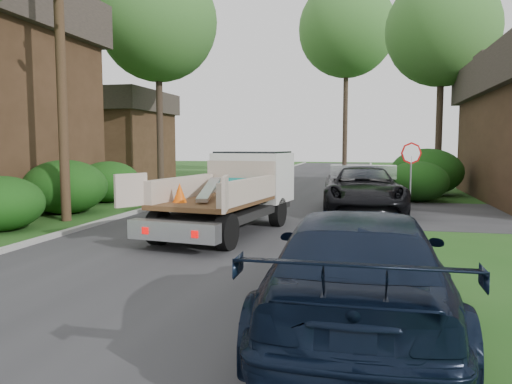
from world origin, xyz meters
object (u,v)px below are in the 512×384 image
at_px(house_left_far, 107,135).
at_px(tree_left_back, 1,10).
at_px(tree_right_far, 442,30).
at_px(navy_suv, 358,271).
at_px(tree_left_far, 158,22).
at_px(tree_center_far, 347,29).
at_px(flatbed_truck, 239,187).
at_px(black_pickup, 363,189).
at_px(utility_pole, 61,53).
at_px(stop_sign, 411,163).

xyz_separation_m(house_left_far, tree_left_back, (-0.50, -9.00, 5.93)).
relative_size(tree_right_far, navy_suv, 2.11).
bearing_deg(tree_left_far, tree_center_far, 53.84).
height_order(flatbed_truck, navy_suv, flatbed_truck).
relative_size(tree_right_far, black_pickup, 1.97).
distance_m(utility_pole, navy_suv, 12.60).
height_order(utility_pole, navy_suv, utility_pole).
relative_size(utility_pole, tree_center_far, 0.68).
bearing_deg(utility_pole, tree_center_far, 73.35).
distance_m(tree_left_far, navy_suv, 23.91).
relative_size(utility_pole, flatbed_truck, 1.65).
distance_m(house_left_far, tree_right_far, 21.78).
bearing_deg(tree_left_back, house_left_far, 86.82).
distance_m(utility_pole, house_left_far, 18.93).
bearing_deg(tree_left_back, flatbed_truck, -30.20).
height_order(house_left_far, tree_left_far, tree_left_far).
xyz_separation_m(tree_center_far, navy_suv, (1.66, -32.50, -10.19)).
bearing_deg(black_pickup, tree_right_far, 66.56).
distance_m(house_left_far, tree_left_far, 9.81).
distance_m(house_left_far, black_pickup, 21.56).
xyz_separation_m(utility_pole, house_left_far, (-8.02, 17.02, -2.12)).
distance_m(stop_sign, flatbed_truck, 6.60).
xyz_separation_m(house_left_far, black_pickup, (17.10, -12.93, -2.24)).
height_order(tree_left_far, tree_right_far, tree_left_far).
xyz_separation_m(tree_left_far, tree_left_back, (-6.50, -4.00, -0.00)).
bearing_deg(tree_left_far, tree_left_back, -148.39).
relative_size(stop_sign, black_pickup, 0.42).
distance_m(tree_right_far, tree_center_far, 11.68).
bearing_deg(black_pickup, utility_pole, -159.57).
relative_size(stop_sign, tree_right_far, 0.22).
distance_m(tree_left_far, flatbed_truck, 16.44).
distance_m(stop_sign, black_pickup, 1.87).
bearing_deg(house_left_far, tree_left_back, -93.18).
height_order(stop_sign, navy_suv, stop_sign).
bearing_deg(tree_left_far, black_pickup, -35.55).
bearing_deg(tree_right_far, flatbed_truck, -115.58).
height_order(house_left_far, tree_center_far, tree_center_far).
distance_m(utility_pole, tree_left_back, 12.30).
xyz_separation_m(stop_sign, tree_left_far, (-12.70, 8.00, 7.20)).
relative_size(stop_sign, flatbed_truck, 0.41).
distance_m(utility_pole, tree_left_far, 12.77).
height_order(stop_sign, tree_left_far, tree_left_far).
bearing_deg(tree_right_far, tree_left_far, -168.69).
relative_size(utility_pole, tree_left_far, 0.82).
xyz_separation_m(stop_sign, black_pickup, (-1.60, 0.07, -0.97)).
height_order(house_left_far, black_pickup, house_left_far).
bearing_deg(stop_sign, utility_pole, -159.38).
distance_m(black_pickup, navy_suv, 11.57).
bearing_deg(navy_suv, utility_pole, -39.40).
relative_size(stop_sign, house_left_far, 0.33).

